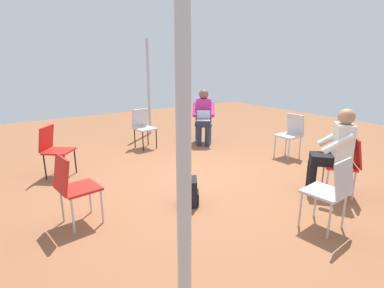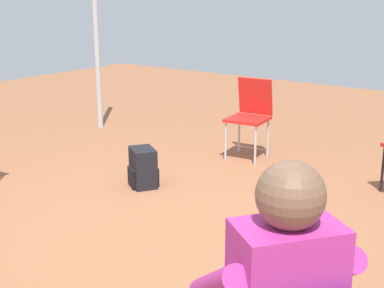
% 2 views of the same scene
% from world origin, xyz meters
% --- Properties ---
extents(ground_plane, '(14.00, 14.00, 0.00)m').
position_xyz_m(ground_plane, '(0.00, 0.00, 0.00)').
color(ground_plane, brown).
extents(chair_east, '(0.48, 0.45, 0.85)m').
position_xyz_m(chair_east, '(2.06, 0.35, 0.50)').
color(chair_east, red).
rests_on(chair_east, ground).
extents(backpack_near_laptop_user, '(0.32, 0.34, 0.36)m').
position_xyz_m(backpack_near_laptop_user, '(0.68, 0.66, 0.16)').
color(backpack_near_laptop_user, black).
rests_on(backpack_near_laptop_user, ground).
extents(tent_pole_near, '(0.07, 0.07, 2.48)m').
position_xyz_m(tent_pole_near, '(2.02, 2.62, 1.24)').
color(tent_pole_near, '#B2B2B7').
rests_on(tent_pole_near, ground).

